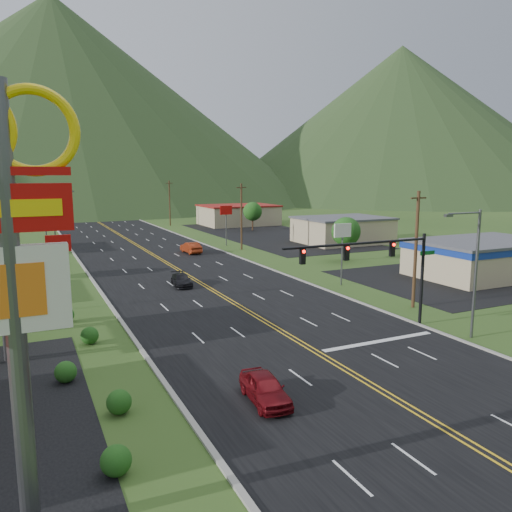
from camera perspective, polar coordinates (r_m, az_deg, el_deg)
name	(u,v)px	position (r m, az deg, el deg)	size (l,w,h in m)	color
ground	(467,442)	(24.54, 22.94, -19.03)	(500.00, 500.00, 0.00)	#2B4518
road	(467,442)	(24.54, 22.94, -19.03)	(20.00, 460.00, 0.04)	black
curb_west	(252,509)	(19.18, -0.47, -26.98)	(0.30, 460.00, 0.14)	gray
pylon_sign	(9,246)	(16.18, -26.39, 1.04)	(4.32, 0.60, 14.00)	#59595E
traffic_signal	(381,259)	(36.82, 14.05, -0.38)	(13.10, 0.43, 7.00)	black
streetlight_east	(473,265)	(37.26, 23.55, -1.00)	(3.28, 0.25, 9.00)	#59595E
streetlight_west	(56,214)	(84.41, -21.89, 4.46)	(3.28, 0.25, 9.00)	#59595E
building_east_near	(483,256)	(61.48, 24.52, -0.03)	(15.40, 10.40, 4.10)	tan
building_east_mid	(343,230)	(84.94, 9.86, 2.97)	(14.40, 11.40, 4.30)	tan
building_east_far	(238,215)	(113.57, -2.03, 4.72)	(16.40, 12.40, 4.50)	tan
pole_sign_west_a	(59,251)	(44.57, -21.61, 0.53)	(2.00, 0.18, 6.40)	#59595E
pole_sign_west_b	(46,226)	(66.39, -22.90, 3.14)	(2.00, 0.18, 6.40)	#59595E
pole_sign_east_a	(342,237)	(51.81, 9.85, 2.20)	(2.00, 0.18, 6.40)	#59595E
pole_sign_east_b	(226,214)	(79.99, -3.44, 4.79)	(2.00, 0.18, 6.40)	#59595E
tree_east_a	(346,232)	(66.84, 10.25, 2.76)	(3.84, 3.84, 5.82)	#382314
tree_east_b	(253,211)	(101.70, -0.40, 5.11)	(3.84, 3.84, 5.82)	#382314
utility_pole_a	(416,249)	(44.41, 17.80, 0.81)	(1.60, 0.28, 10.00)	#382314
utility_pole_b	(241,216)	(75.58, -1.68, 4.59)	(1.60, 0.28, 10.00)	#382314
utility_pole_c	(170,203)	(113.29, -9.84, 6.03)	(1.60, 0.28, 10.00)	#382314
utility_pole_d	(133,196)	(152.18, -13.90, 6.71)	(1.60, 0.28, 10.00)	#382314
mountain_n	(56,100)	(236.69, -21.90, 16.24)	(220.00, 220.00, 85.00)	#253D1B
mountain_ne	(399,124)	(252.57, 16.05, 14.34)	(180.00, 180.00, 70.00)	#253D1B
car_red_near	(265,389)	(25.90, 1.04, -14.95)	(1.68, 4.19, 1.43)	#640B10
car_dark_mid	(182,280)	(51.70, -8.50, -2.78)	(1.71, 4.20, 1.22)	black
car_red_far	(191,248)	(73.00, -7.44, 0.93)	(1.69, 4.85, 1.60)	maroon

